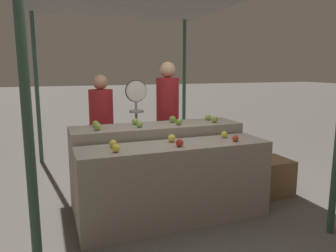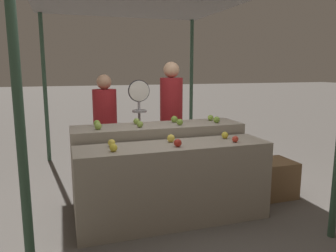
{
  "view_description": "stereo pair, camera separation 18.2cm",
  "coord_description": "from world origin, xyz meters",
  "px_view_note": "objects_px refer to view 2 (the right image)",
  "views": [
    {
      "loc": [
        -1.29,
        -3.2,
        1.69
      ],
      "look_at": [
        0.03,
        0.3,
        1.03
      ],
      "focal_mm": 35.0,
      "sensor_mm": 36.0,
      "label": 1
    },
    {
      "loc": [
        -1.12,
        -3.26,
        1.69
      ],
      "look_at": [
        0.03,
        0.3,
        1.03
      ],
      "focal_mm": 35.0,
      "sensor_mm": 36.0,
      "label": 2
    }
  ],
  "objects_px": {
    "person_customer_left": "(171,112)",
    "wooden_crate_side": "(274,178)",
    "produce_scale": "(139,109)",
    "person_vendor_at_scale": "(105,122)"
  },
  "relations": [
    {
      "from": "person_vendor_at_scale",
      "to": "wooden_crate_side",
      "type": "bearing_deg",
      "value": 122.5
    },
    {
      "from": "produce_scale",
      "to": "wooden_crate_side",
      "type": "relative_size",
      "value": 3.18
    },
    {
      "from": "person_customer_left",
      "to": "produce_scale",
      "type": "bearing_deg",
      "value": 15.1
    },
    {
      "from": "produce_scale",
      "to": "wooden_crate_side",
      "type": "distance_m",
      "value": 2.05
    },
    {
      "from": "produce_scale",
      "to": "person_vendor_at_scale",
      "type": "distance_m",
      "value": 0.55
    },
    {
      "from": "person_customer_left",
      "to": "wooden_crate_side",
      "type": "distance_m",
      "value": 1.73
    },
    {
      "from": "produce_scale",
      "to": "person_customer_left",
      "type": "xyz_separation_m",
      "value": [
        0.53,
        0.17,
        -0.08
      ]
    },
    {
      "from": "wooden_crate_side",
      "to": "person_customer_left",
      "type": "bearing_deg",
      "value": 135.7
    },
    {
      "from": "wooden_crate_side",
      "to": "person_vendor_at_scale",
      "type": "bearing_deg",
      "value": 150.5
    },
    {
      "from": "produce_scale",
      "to": "person_customer_left",
      "type": "distance_m",
      "value": 0.56
    }
  ]
}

